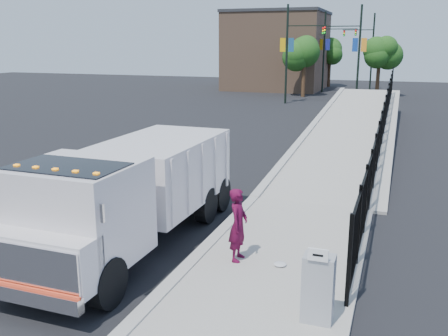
% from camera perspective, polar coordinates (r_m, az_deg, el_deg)
% --- Properties ---
extents(ground, '(120.00, 120.00, 0.00)m').
position_cam_1_polar(ground, '(12.63, -1.63, -9.04)').
color(ground, black).
rests_on(ground, ground).
extents(sidewalk, '(3.55, 12.00, 0.12)m').
position_cam_1_polar(sidewalk, '(10.35, 4.53, -14.22)').
color(sidewalk, '#9E998E').
rests_on(sidewalk, ground).
extents(curb, '(0.30, 12.00, 0.16)m').
position_cam_1_polar(curb, '(10.93, -5.50, -12.51)').
color(curb, '#ADAAA3').
rests_on(curb, ground).
extents(ramp, '(3.95, 24.06, 3.19)m').
position_cam_1_polar(ramp, '(27.36, 14.81, 3.19)').
color(ramp, '#9E998E').
rests_on(ramp, ground).
extents(iron_fence, '(0.10, 28.00, 1.80)m').
position_cam_1_polar(iron_fence, '(23.19, 17.58, 3.36)').
color(iron_fence, black).
rests_on(iron_fence, ground).
extents(truck, '(2.64, 7.78, 2.65)m').
position_cam_1_polar(truck, '(12.32, -10.87, -2.52)').
color(truck, black).
rests_on(truck, ground).
extents(worker, '(0.41, 0.62, 1.69)m').
position_cam_1_polar(worker, '(11.36, 1.64, -6.50)').
color(worker, '#4F0828').
rests_on(worker, sidewalk).
extents(utility_cabinet, '(0.55, 0.40, 1.25)m').
position_cam_1_polar(utility_cabinet, '(9.23, 10.71, -13.38)').
color(utility_cabinet, gray).
rests_on(utility_cabinet, sidewalk).
extents(arrow_sign, '(0.35, 0.04, 0.22)m').
position_cam_1_polar(arrow_sign, '(8.71, 10.70, -9.73)').
color(arrow_sign, white).
rests_on(arrow_sign, utility_cabinet).
extents(debris, '(0.30, 0.30, 0.07)m').
position_cam_1_polar(debris, '(11.44, 6.41, -10.85)').
color(debris, silver).
rests_on(debris, sidewalk).
extents(light_pole_0, '(3.77, 0.22, 8.00)m').
position_cam_1_polar(light_pole_0, '(42.40, 7.60, 13.19)').
color(light_pole_0, black).
rests_on(light_pole_0, ground).
extents(light_pole_1, '(3.78, 0.22, 8.00)m').
position_cam_1_polar(light_pole_1, '(43.80, 14.78, 12.88)').
color(light_pole_1, black).
rests_on(light_pole_1, ground).
extents(light_pole_2, '(3.77, 0.22, 8.00)m').
position_cam_1_polar(light_pole_2, '(52.93, 11.69, 13.19)').
color(light_pole_2, black).
rests_on(light_pole_2, ground).
extents(light_pole_3, '(3.78, 0.22, 8.00)m').
position_cam_1_polar(light_pole_3, '(56.82, 16.29, 12.97)').
color(light_pole_3, black).
rests_on(light_pole_3, ground).
extents(tree_0, '(2.96, 2.96, 5.48)m').
position_cam_1_polar(tree_0, '(47.97, 9.18, 12.75)').
color(tree_0, '#382314').
rests_on(tree_0, ground).
extents(tree_1, '(2.41, 2.41, 5.20)m').
position_cam_1_polar(tree_1, '(49.37, 17.36, 12.30)').
color(tree_1, '#382314').
rests_on(tree_1, ground).
extents(tree_2, '(2.68, 2.68, 5.34)m').
position_cam_1_polar(tree_2, '(59.96, 12.03, 12.85)').
color(tree_2, '#382314').
rests_on(tree_2, ground).
extents(building, '(10.00, 10.00, 8.00)m').
position_cam_1_polar(building, '(56.40, 6.09, 13.06)').
color(building, '#8C664C').
rests_on(building, ground).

